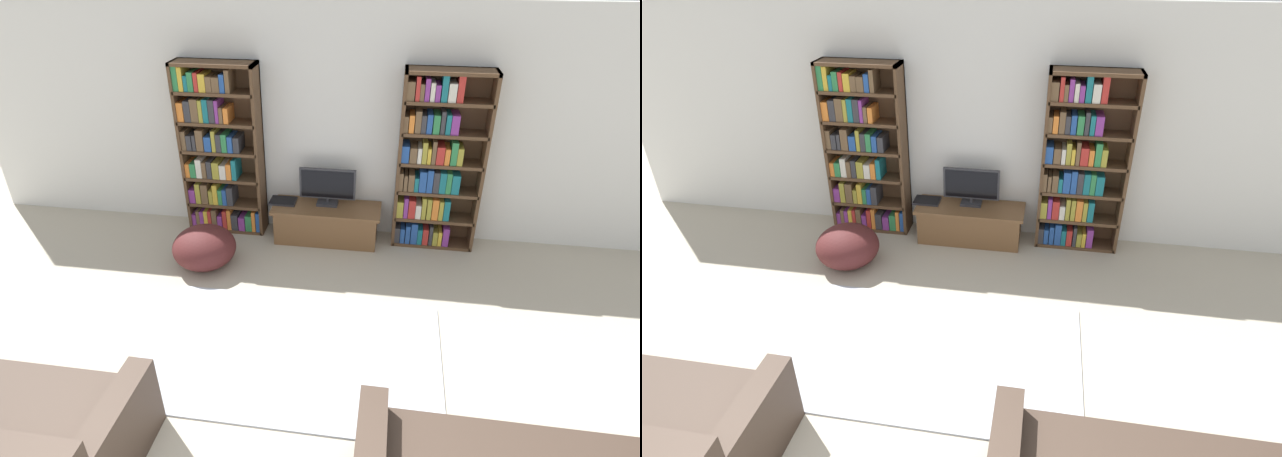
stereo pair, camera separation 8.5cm
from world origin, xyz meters
TOP-DOWN VIEW (x-y plane):
  - wall_back at (0.00, 4.23)m, footprint 8.80×0.06m
  - bookshelf_left at (-1.37, 4.05)m, footprint 0.92×0.30m
  - bookshelf_right at (1.07, 4.05)m, footprint 0.92×0.30m
  - tv_stand at (-0.10, 3.93)m, footprint 1.24×0.47m
  - television at (-0.10, 4.00)m, footprint 0.64×0.16m
  - laptop at (-0.62, 3.98)m, footprint 0.30×0.23m
  - area_rug at (-0.14, 1.99)m, footprint 2.56×1.55m
  - beanbag_ottoman at (-1.32, 3.19)m, footprint 0.68×0.68m

SIDE VIEW (x-z plane):
  - area_rug at x=-0.14m, z-range 0.00..0.02m
  - tv_stand at x=-0.10m, z-range 0.00..0.43m
  - beanbag_ottoman at x=-1.32m, z-range 0.00..0.45m
  - laptop at x=-0.62m, z-range 0.42..0.45m
  - television at x=-0.10m, z-range 0.44..0.88m
  - bookshelf_left at x=-1.37m, z-range -0.03..1.96m
  - bookshelf_right at x=1.07m, z-range -0.02..1.97m
  - wall_back at x=0.00m, z-range 0.00..2.60m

